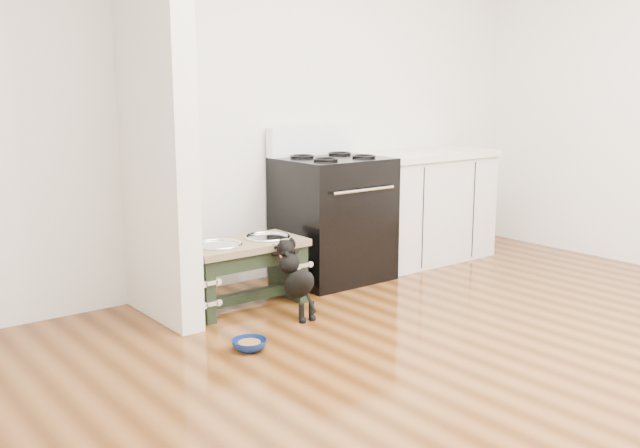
{
  "coord_description": "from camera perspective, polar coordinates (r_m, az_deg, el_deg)",
  "views": [
    {
      "loc": [
        -3.06,
        -1.93,
        1.45
      ],
      "look_at": [
        -0.37,
        1.52,
        0.59
      ],
      "focal_mm": 40.0,
      "sensor_mm": 36.0,
      "label": 1
    }
  ],
  "objects": [
    {
      "name": "puppy",
      "position": [
        4.5,
        -2.01,
        -4.14
      ],
      "size": [
        0.14,
        0.41,
        0.49
      ],
      "color": "black",
      "rests_on": "ground"
    },
    {
      "name": "room_shell",
      "position": [
        3.62,
        20.31,
        13.09
      ],
      "size": [
        5.0,
        5.0,
        5.0
      ],
      "color": "silver",
      "rests_on": "ground"
    },
    {
      "name": "floor_bowl",
      "position": [
        4.03,
        -5.67,
        -9.59
      ],
      "size": [
        0.26,
        0.26,
        0.06
      ],
      "rotation": [
        0.0,
        0.0,
        0.41
      ],
      "color": "navy",
      "rests_on": "ground"
    },
    {
      "name": "dog_feeder",
      "position": [
        4.71,
        -6.09,
        -2.93
      ],
      "size": [
        0.81,
        0.43,
        0.46
      ],
      "color": "black",
      "rests_on": "ground"
    },
    {
      "name": "oven_range",
      "position": [
        5.35,
        1.01,
        0.59
      ],
      "size": [
        0.76,
        0.69,
        1.14
      ],
      "color": "black",
      "rests_on": "ground"
    },
    {
      "name": "partition_wall",
      "position": [
        4.45,
        -13.08,
        9.49
      ],
      "size": [
        0.15,
        0.8,
        2.7
      ],
      "primitive_type": "cube",
      "color": "silver",
      "rests_on": "ground"
    },
    {
      "name": "cabinet_run",
      "position": [
        6.02,
        8.17,
        1.42
      ],
      "size": [
        1.24,
        0.64,
        0.91
      ],
      "color": "silver",
      "rests_on": "ground"
    },
    {
      "name": "ground",
      "position": [
        3.9,
        18.69,
        -11.39
      ],
      "size": [
        5.0,
        5.0,
        0.0
      ],
      "primitive_type": "plane",
      "color": "#45240C",
      "rests_on": "ground"
    }
  ]
}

